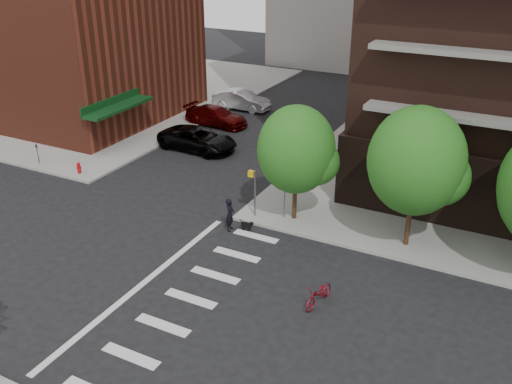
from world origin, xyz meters
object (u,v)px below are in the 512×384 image
(parked_car_black, at_px, (198,139))
(parked_car_maroon, at_px, (216,116))
(parked_car_silver, at_px, (242,100))
(dog_walker, at_px, (230,215))
(fire_hydrant, at_px, (79,167))
(scooter, at_px, (319,294))

(parked_car_black, xyz_separation_m, parked_car_maroon, (-1.62, 5.23, -0.04))
(parked_car_silver, xyz_separation_m, dog_walker, (9.69, -18.94, 0.07))
(fire_hydrant, bearing_deg, parked_car_silver, 82.36)
(parked_car_maroon, height_order, scooter, parked_car_maroon)
(fire_hydrant, height_order, parked_car_black, parked_car_black)
(parked_car_maroon, bearing_deg, fire_hydrant, 170.40)
(parked_car_black, xyz_separation_m, dog_walker, (7.79, -9.05, 0.10))
(parked_car_silver, bearing_deg, dog_walker, -153.35)
(parked_car_black, distance_m, parked_car_silver, 10.06)
(dog_walker, bearing_deg, parked_car_maroon, 19.64)
(parked_car_black, height_order, dog_walker, dog_walker)
(fire_hydrant, distance_m, scooter, 19.30)
(parked_car_silver, distance_m, dog_walker, 21.27)
(fire_hydrant, bearing_deg, parked_car_maroon, 78.32)
(parked_car_maroon, xyz_separation_m, scooter, (15.87, -18.15, -0.25))
(parked_car_black, distance_m, dog_walker, 11.95)
(fire_hydrant, relative_size, parked_car_silver, 0.15)
(parked_car_maroon, xyz_separation_m, parked_car_silver, (-0.28, 4.65, 0.07))
(parked_car_silver, relative_size, scooter, 2.62)
(parked_car_maroon, distance_m, parked_car_silver, 4.66)
(scooter, relative_size, dog_walker, 1.07)
(fire_hydrant, height_order, dog_walker, dog_walker)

